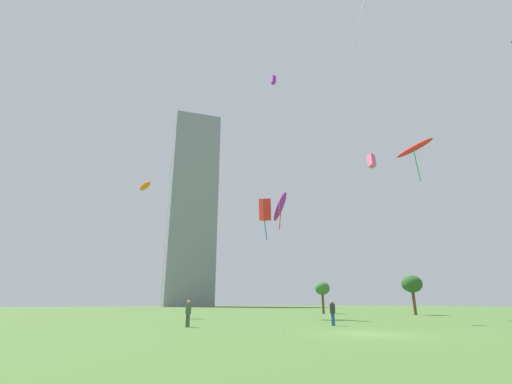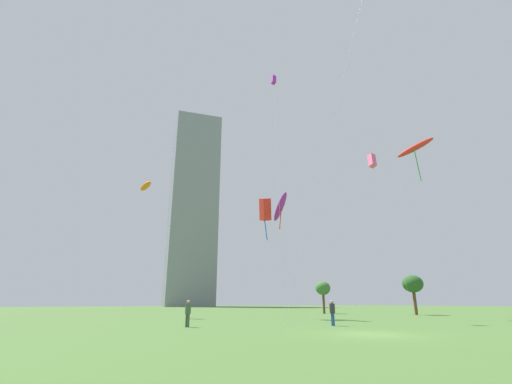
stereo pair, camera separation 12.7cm
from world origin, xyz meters
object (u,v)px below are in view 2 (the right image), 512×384
kite_flying_7 (146,186)px  kite_flying_4 (265,210)px  park_tree_1 (323,289)px  distant_highrise_0 (193,208)px  kite_flying_2 (280,207)px  park_tree_0 (413,284)px  kite_flying_6 (274,81)px  kite_flying_1 (415,148)px  person_standing_0 (188,311)px  person_standing_2 (332,311)px  kite_flying_5 (372,161)px

kite_flying_7 → kite_flying_4: bearing=-42.4°
park_tree_1 → distant_highrise_0: bearing=85.2°
park_tree_1 → distant_highrise_0: size_ratio=0.06×
kite_flying_4 → distant_highrise_0: distant_highrise_0 is taller
kite_flying_2 → park_tree_1: kite_flying_2 is taller
kite_flying_7 → park_tree_0: bearing=-17.0°
kite_flying_7 → distant_highrise_0: distant_highrise_0 is taller
kite_flying_2 → kite_flying_6: bearing=-132.8°
kite_flying_1 → kite_flying_2: size_ratio=1.58×
kite_flying_4 → park_tree_0: 22.83m
person_standing_0 → kite_flying_4: size_ratio=0.13×
kite_flying_7 → distant_highrise_0: (33.38, 90.16, 22.24)m
person_standing_0 → kite_flying_4: bearing=-76.1°
kite_flying_6 → park_tree_0: size_ratio=5.39×
person_standing_2 → person_standing_0: bearing=81.6°
park_tree_0 → park_tree_1: bearing=125.5°
person_standing_2 → park_tree_1: bearing=-25.8°
kite_flying_1 → park_tree_0: size_ratio=4.11×
person_standing_2 → kite_flying_1: size_ratio=0.08×
kite_flying_5 → kite_flying_6: size_ratio=0.69×
kite_flying_4 → kite_flying_2: bearing=-38.5°
person_standing_0 → park_tree_1: (25.42, 18.76, 2.42)m
kite_flying_2 → kite_flying_5: size_ratio=0.69×
kite_flying_2 → park_tree_0: size_ratio=2.59×
kite_flying_4 → park_tree_0: (21.62, 0.08, -7.33)m
person_standing_0 → park_tree_0: (32.34, 9.07, 2.77)m
person_standing_0 → distant_highrise_0: bearing=-43.0°
park_tree_1 → park_tree_0: bearing=-54.5°
park_tree_1 → kite_flying_4: bearing=-146.4°
kite_flying_2 → park_tree_0: (20.35, 1.09, -7.53)m
kite_flying_2 → park_tree_0: kite_flying_2 is taller
person_standing_0 → kite_flying_6: (10.48, 6.34, 24.46)m
kite_flying_5 → kite_flying_7: bearing=147.1°
kite_flying_1 → kite_flying_6: size_ratio=0.76×
kite_flying_4 → kite_flying_7: bearing=137.6°
kite_flying_1 → kite_flying_2: (-15.00, 6.07, -7.57)m
park_tree_0 → distant_highrise_0: (0.74, 100.16, 33.52)m
person_standing_2 → kite_flying_4: kite_flying_4 is taller
person_standing_2 → kite_flying_7: bearing=33.8°
person_standing_2 → distant_highrise_0: (23.88, 112.41, 36.29)m
person_standing_0 → kite_flying_6: size_ratio=0.06×
distant_highrise_0 → person_standing_2: bearing=-92.9°
kite_flying_7 → distant_highrise_0: bearing=69.7°
person_standing_0 → kite_flying_5: size_ratio=0.09×
person_standing_2 → kite_flying_6: size_ratio=0.06×
person_standing_2 → kite_flying_2: (2.80, 11.16, 10.29)m
kite_flying_4 → person_standing_0: bearing=-140.0°
person_standing_0 → kite_flying_6: kite_flying_6 is taller
kite_flying_7 → kite_flying_5: bearing=-32.9°
park_tree_0 → park_tree_1: (-6.91, 9.69, -0.34)m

